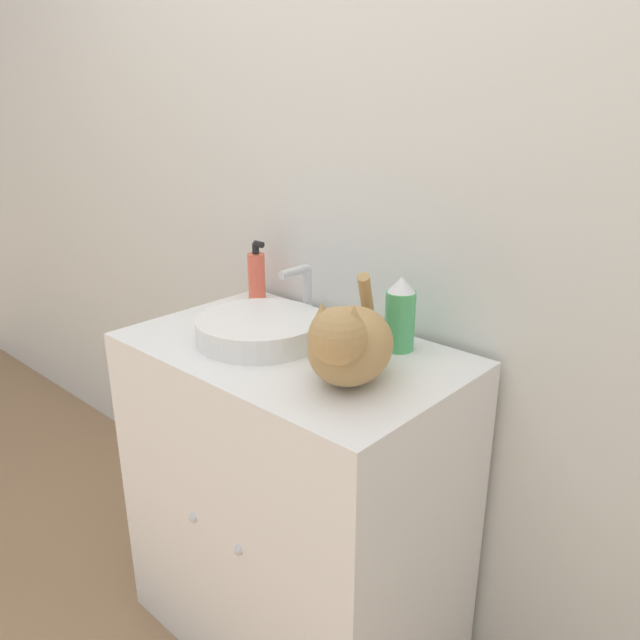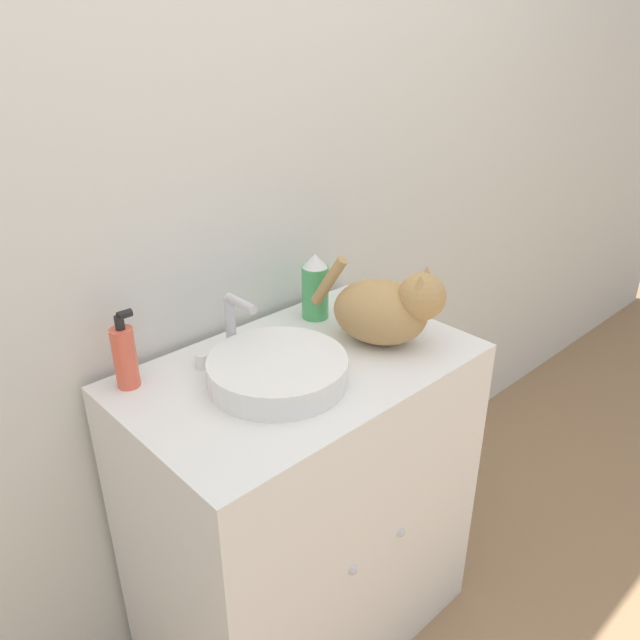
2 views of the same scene
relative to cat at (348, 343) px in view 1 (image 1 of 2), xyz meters
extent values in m
cube|color=silver|center=(-0.23, 0.36, 0.29)|extent=(6.00, 0.05, 2.50)
cube|color=white|center=(-0.23, 0.06, -0.53)|extent=(0.83, 0.51, 0.87)
sphere|color=silver|center=(-0.31, -0.20, -0.48)|extent=(0.02, 0.02, 0.02)
sphere|color=silver|center=(-0.14, -0.20, -0.48)|extent=(0.02, 0.02, 0.02)
cylinder|color=white|center=(-0.31, 0.04, -0.06)|extent=(0.31, 0.31, 0.06)
cylinder|color=silver|center=(-0.31, 0.21, -0.02)|extent=(0.02, 0.02, 0.15)
cylinder|color=silver|center=(-0.31, 0.16, 0.06)|extent=(0.02, 0.09, 0.02)
cylinder|color=white|center=(-0.40, 0.21, -0.07)|extent=(0.03, 0.03, 0.03)
cylinder|color=white|center=(-0.23, 0.21, -0.07)|extent=(0.03, 0.03, 0.03)
ellipsoid|color=tan|center=(-0.01, 0.02, -0.01)|extent=(0.26, 0.29, 0.16)
sphere|color=tan|center=(0.03, -0.07, 0.05)|extent=(0.15, 0.15, 0.11)
cone|color=tan|center=(0.01, -0.09, 0.09)|extent=(0.05, 0.05, 0.04)
cone|color=tan|center=(0.06, -0.06, 0.09)|extent=(0.05, 0.05, 0.04)
cylinder|color=tan|center=(-0.06, 0.14, 0.05)|extent=(0.07, 0.10, 0.14)
cylinder|color=#EF6047|center=(-0.56, 0.25, -0.02)|extent=(0.05, 0.05, 0.14)
cylinder|color=black|center=(-0.56, 0.25, 0.06)|extent=(0.02, 0.02, 0.03)
cylinder|color=black|center=(-0.55, 0.25, 0.08)|extent=(0.03, 0.02, 0.02)
cylinder|color=#4CB266|center=(-0.03, 0.22, -0.02)|extent=(0.07, 0.07, 0.14)
cone|color=white|center=(-0.03, 0.22, 0.07)|extent=(0.06, 0.06, 0.04)
camera|label=1|loc=(0.76, -0.91, 0.48)|focal=35.00mm
camera|label=2|loc=(-1.05, -0.88, 0.65)|focal=35.00mm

